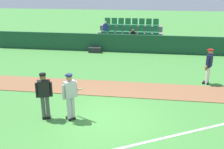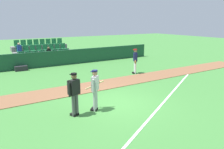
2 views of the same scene
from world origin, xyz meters
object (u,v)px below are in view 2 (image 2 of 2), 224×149
(batter_grey_jersey, at_px, (95,89))
(equipment_bag, at_px, (21,68))
(runner_navy_jersey, at_px, (135,60))
(umpire_home_plate, at_px, (74,92))

(batter_grey_jersey, bearing_deg, equipment_bag, 96.71)
(batter_grey_jersey, relative_size, runner_navy_jersey, 1.00)
(batter_grey_jersey, xyz_separation_m, runner_navy_jersey, (5.57, 4.44, -0.01))
(batter_grey_jersey, bearing_deg, runner_navy_jersey, 38.58)
(equipment_bag, bearing_deg, batter_grey_jersey, -83.29)
(umpire_home_plate, bearing_deg, equipment_bag, 91.18)
(batter_grey_jersey, height_order, equipment_bag, batter_grey_jersey)
(batter_grey_jersey, height_order, runner_navy_jersey, same)
(umpire_home_plate, bearing_deg, runner_navy_jersey, 34.56)
(umpire_home_plate, height_order, runner_navy_jersey, same)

